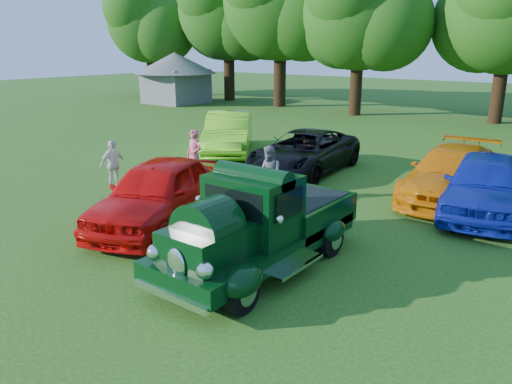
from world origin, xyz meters
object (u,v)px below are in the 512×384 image
Objects in this scene: hero_pickup at (260,227)px; back_car_blue at (485,185)px; spectator_pink at (194,155)px; spectator_white at (113,164)px; gazebo at (175,72)px; back_car_orange at (452,174)px; spectator_grey at (269,174)px; back_car_black at (304,152)px; red_convertible at (158,193)px; back_car_lime at (229,133)px.

hero_pickup reaches higher than back_car_blue.
back_car_blue is at bearing 13.54° from spectator_pink.
spectator_pink is (-5.97, 4.21, -0.01)m from hero_pickup.
gazebo is at bearing 45.03° from spectator_white.
back_car_orange is (1.67, 7.24, -0.10)m from hero_pickup.
spectator_pink reaches higher than spectator_grey.
back_car_black is at bearing -32.90° from gazebo.
red_convertible is at bearing -57.73° from spectator_pink.
spectator_pink is at bearing 101.82° from red_convertible.
spectator_pink reaches higher than back_car_orange.
back_car_blue is (6.34, -0.99, 0.08)m from back_car_black.
back_car_orange is 1.44m from back_car_blue.
spectator_pink is 0.27× the size of gazebo.
back_car_lime reaches higher than red_convertible.
spectator_pink is at bearing -155.69° from spectator_grey.
back_car_black is 5.21m from back_car_orange.
hero_pickup is at bearing -123.24° from back_car_blue.
back_car_lime is 19.85m from gazebo.
spectator_grey is at bearing -75.54° from back_car_lime.
red_convertible is 3.97m from spectator_white.
gazebo reaches higher than hero_pickup.
back_car_black is 6.41m from back_car_blue.
hero_pickup is 31.20m from gazebo.
red_convertible is 3.52m from spectator_grey.
hero_pickup is at bearing -40.71° from gazebo.
back_car_lime reaches higher than back_car_black.
back_car_orange is at bearing -41.96° from back_car_lime.
back_car_lime is 6.45m from spectator_white.
red_convertible is at bearing -131.25° from back_car_orange.
back_car_orange is 5.43m from spectator_grey.
red_convertible is (-3.57, 0.45, -0.02)m from hero_pickup.
back_car_lime reaches higher than spectator_white.
back_car_blue is (2.80, 6.35, -0.04)m from hero_pickup.
back_car_black is 1.02× the size of back_car_orange.
gazebo is at bearing 114.63° from red_convertible.
gazebo is (-23.62, 20.33, 1.53)m from hero_pickup.
back_car_blue is 2.84× the size of spectator_pink.
spectator_grey is (1.03, 3.37, -0.03)m from red_convertible.
back_car_lime is (-7.91, 8.29, -0.01)m from hero_pickup.
spectator_grey is at bearing -64.09° from spectator_white.
back_car_blue is at bearing 22.19° from red_convertible.
spectator_grey is (-5.34, -2.53, -0.01)m from back_car_blue.
spectator_grey is 5.13m from spectator_white.
red_convertible is 3.03× the size of spectator_grey.
gazebo is at bearing 137.45° from spectator_pink.
back_car_black is 3.14× the size of spectator_pink.
spectator_grey reaches higher than back_car_orange.
back_car_blue is at bearing -42.10° from back_car_orange.
spectator_white is (-8.95, -5.38, 0.02)m from back_car_orange.
hero_pickup is at bearing -27.75° from red_convertible.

